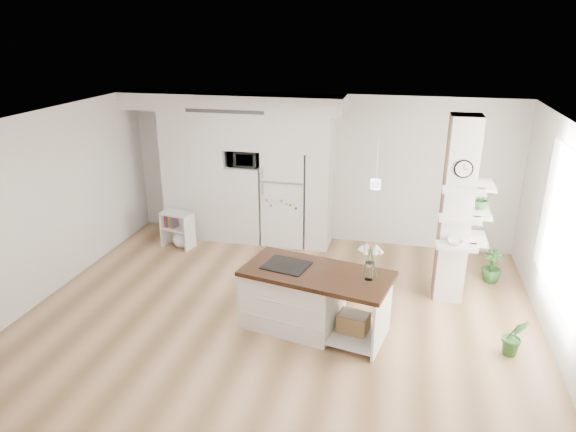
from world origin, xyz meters
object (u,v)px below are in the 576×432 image
Objects in this scene: kitchen_island at (301,296)px; bookshelf at (179,232)px; refrigerator at (286,197)px; floor_plant_a at (515,336)px.

kitchen_island reaches higher than bookshelf.
bookshelf is (-2.69, 2.07, -0.16)m from kitchen_island.
kitchen_island is at bearing -72.64° from refrigerator.
refrigerator reaches higher than bookshelf.
refrigerator reaches higher than kitchen_island.
floor_plant_a is at bearing -38.70° from refrigerator.
floor_plant_a is (5.35, -2.13, -0.03)m from bookshelf.
kitchen_island is at bearing 178.78° from floor_plant_a.
floor_plant_a is at bearing 10.63° from kitchen_island.
floor_plant_a is at bearing -9.24° from bookshelf.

